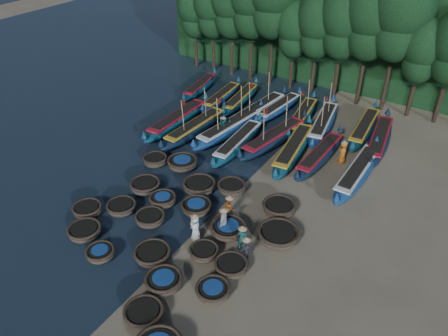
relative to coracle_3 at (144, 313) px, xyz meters
The scene contains 57 objects.
ground 9.15m from the coracle_3, 99.38° to the left, with size 120.00×120.00×0.00m, color gray.
foliage_wall 32.88m from the coracle_3, 92.62° to the left, with size 40.00×3.00×10.00m, color black.
coracle_3 is the anchor object (origin of this frame).
coracle_5 7.27m from the coracle_3, 159.49° to the left, with size 2.23×2.23×0.70m.
coracle_6 5.04m from the coracle_3, 159.49° to the left, with size 1.82×1.82×0.65m.
coracle_7 3.92m from the coracle_3, 124.15° to the left, with size 2.13×2.13×0.70m.
coracle_8 2.09m from the coracle_3, 101.74° to the left, with size 2.13×2.13×0.73m.
coracle_9 3.56m from the coracle_3, 54.42° to the left, with size 1.83×1.83×0.70m.
coracle_10 9.13m from the coracle_3, 153.66° to the left, with size 2.13×2.13×0.70m.
coracle_11 8.51m from the coracle_3, 140.57° to the left, with size 2.13×2.13×0.67m.
coracle_12 7.01m from the coracle_3, 127.97° to the left, with size 2.18×2.18×0.69m.
coracle_13 4.95m from the coracle_3, 88.93° to the left, with size 2.06×2.06×0.63m.
coracle_14 5.21m from the coracle_3, 67.88° to the left, with size 2.06×2.06×0.71m.
coracle_15 10.45m from the coracle_3, 130.54° to the left, with size 2.09×2.09×0.74m.
coracle_16 8.80m from the coracle_3, 123.12° to the left, with size 1.96×1.96×0.72m.
coracle_17 8.33m from the coracle_3, 107.73° to the left, with size 2.28×2.28×0.72m.
coracle_18 7.25m from the coracle_3, 87.91° to the left, with size 2.69×2.69×0.74m.
coracle_19 8.85m from the coracle_3, 69.87° to the left, with size 2.90×2.90×0.83m.
coracle_20 13.58m from the coracle_3, 127.58° to the left, with size 1.82×1.82×0.73m.
coracle_21 13.09m from the coracle_3, 118.78° to the left, with size 2.67×2.67×0.81m.
coracle_22 10.51m from the coracle_3, 110.45° to the left, with size 2.59×2.59×0.79m.
coracle_23 11.03m from the coracle_3, 99.08° to the left, with size 2.05×2.05×0.75m.
coracle_24 10.76m from the coracle_3, 79.54° to the left, with size 2.29×2.29×0.83m.
long_boat_1 19.60m from the coracle_3, 122.65° to the left, with size 1.73×9.10×1.60m.
long_boat_2 18.26m from the coracle_3, 117.69° to the left, with size 1.94×8.80×3.74m.
long_boat_3 18.66m from the coracle_3, 108.93° to the left, with size 2.74×9.16×3.92m.
long_boat_4 16.68m from the coracle_3, 105.06° to the left, with size 1.95×8.29×1.46m.
long_boat_5 18.25m from the coracle_3, 96.96° to the left, with size 2.99×8.82×3.80m.
long_boat_6 17.39m from the coracle_3, 90.72° to the left, with size 2.75×8.96×1.59m.
long_boat_7 17.82m from the coracle_3, 84.24° to the left, with size 1.69×8.18×1.44m.
long_boat_8 17.62m from the coracle_3, 73.87° to the left, with size 1.62×8.86×1.56m.
long_boat_9 26.93m from the coracle_3, 119.19° to the left, with size 2.40×7.25×1.29m.
long_boat_10 24.67m from the coracle_3, 113.90° to the left, with size 1.91×7.57×1.34m.
long_boat_11 24.59m from the coracle_3, 109.63° to the left, with size 2.26×7.86×1.39m.
long_boat_12 22.60m from the coracle_3, 104.53° to the left, with size 2.44×8.83×3.77m.
long_boat_13 23.77m from the coracle_3, 100.65° to the left, with size 2.06×7.60×1.34m.
long_boat_14 22.85m from the coracle_3, 94.80° to the left, with size 2.61×8.25×3.54m.
long_boat_15 22.52m from the coracle_3, 89.69° to the left, with size 2.98×8.71×3.75m.
long_boat_16 23.82m from the coracle_3, 82.06° to the left, with size 2.04×8.43×1.49m.
long_boat_17 22.83m from the coracle_3, 77.63° to the left, with size 2.70×8.87×1.57m.
fisherman_0 6.00m from the coracle_3, 100.80° to the left, with size 1.04×0.95×1.99m.
fisherman_1 6.86m from the coracle_3, 76.78° to the left, with size 0.65×0.52×1.77m.
fisherman_2 8.65m from the coracle_3, 93.30° to the left, with size 0.88×0.95×1.78m.
fisherman_3 6.47m from the coracle_3, 70.34° to the left, with size 1.02×1.10×1.69m.
fisherman_4 7.23m from the coracle_3, 90.16° to the left, with size 0.66×1.12×1.99m.
fisherman_5 18.18m from the coracle_3, 110.40° to the left, with size 1.49×1.57×1.97m.
fisherman_6 18.72m from the coracle_3, 79.95° to the left, with size 0.63×0.92×2.00m.
tree_0 34.35m from the coracle_3, 121.07° to the left, with size 3.68×3.68×8.68m.
tree_1 33.35m from the coracle_3, 117.63° to the left, with size 4.09×4.09×9.65m.
tree_2 32.51m from the coracle_3, 113.95° to the left, with size 4.51×4.51×10.63m.
tree_3 31.82m from the coracle_3, 110.05° to the left, with size 4.92×4.92×11.60m.
tree_5 30.16m from the coracle_3, 101.66° to the left, with size 3.68×3.68×8.68m.
tree_6 29.92m from the coracle_3, 97.25° to the left, with size 4.09×4.09×9.65m.
tree_7 29.88m from the coracle_3, 92.74° to the left, with size 4.51×4.51×10.63m.
tree_8 30.02m from the coracle_3, 88.21° to the left, with size 4.92×4.92×11.60m.
tree_9 30.36m from the coracle_3, 83.69° to the left, with size 5.34×5.34×12.58m.
tree_10 30.07m from the coracle_3, 79.25° to the left, with size 3.68×3.68×8.68m.
Camera 1 is at (11.99, -18.38, 17.83)m, focal length 35.00 mm.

